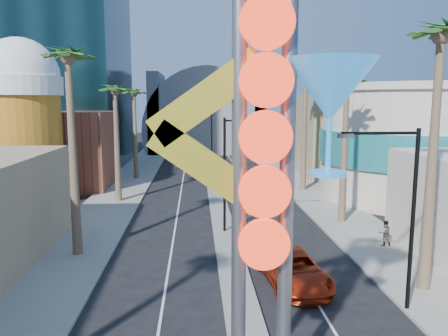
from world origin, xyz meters
The scene contains 20 objects.
sidewalk_west centered at (-9.50, 35.00, 0.07)m, with size 5.00×100.00×0.15m, color gray.
sidewalk_east centered at (9.50, 35.00, 0.07)m, with size 5.00×100.00×0.15m, color gray.
median centered at (0.00, 38.00, 0.07)m, with size 1.60×84.00×0.15m, color gray.
brick_filler_west centered at (-16.00, 38.00, 4.00)m, with size 10.00×10.00×8.00m, color brown.
filler_east centered at (16.00, 48.00, 5.00)m, with size 10.00×20.00×10.00m, color tan.
beer_mug centered at (-17.00, 30.00, 7.84)m, with size 7.00×7.00×14.50m.
turquoise_building centered at (18.00, 30.00, 5.25)m, with size 16.60×16.60×10.60m.
canopy centered at (0.00, 72.00, 4.31)m, with size 22.00×16.00×22.00m.
neon_sign centered at (0.82, 2.96, 7.31)m, with size 6.53×2.60×12.55m.
streetlight_0 centered at (0.55, 20.00, 4.88)m, with size 3.79×0.25×8.00m.
streetlight_1 centered at (-0.55, 44.00, 4.88)m, with size 3.79×0.25×8.00m.
streetlight_2 centered at (6.72, 8.00, 4.83)m, with size 3.45×0.25×8.00m.
palm_1 centered at (-9.00, 16.00, 10.82)m, with size 2.40×2.40×12.70m.
palm_2 centered at (-9.00, 30.00, 9.48)m, with size 2.40×2.40×11.20m.
palm_3 centered at (-9.00, 42.00, 9.48)m, with size 2.40×2.40×11.20m.
palm_5 centered at (9.00, 10.00, 11.27)m, with size 2.40×2.40×13.20m.
palm_6 centered at (9.00, 22.00, 9.93)m, with size 2.40×2.40×11.70m.
palm_7 centered at (9.00, 34.00, 10.82)m, with size 2.40×2.40×12.70m.
red_pickup centered at (2.85, 11.09, 0.80)m, with size 2.66×5.77×1.60m, color #A8280C.
pedestrian_b centered at (9.79, 16.24, 0.95)m, with size 0.78×0.60×1.59m, color gray.
Camera 1 is at (-1.94, -9.36, 9.09)m, focal length 35.00 mm.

